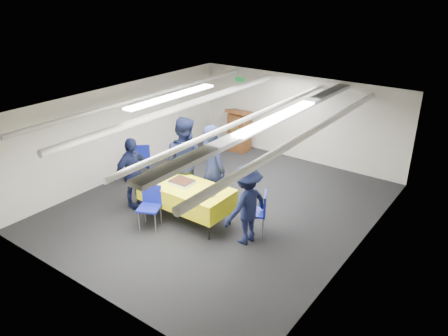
# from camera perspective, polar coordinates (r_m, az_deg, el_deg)

# --- Properties ---
(ground) EXTENTS (7.00, 7.00, 0.00)m
(ground) POSITION_cam_1_polar(r_m,az_deg,el_deg) (9.65, -0.41, -5.01)
(ground) COLOR black
(ground) RESTS_ON ground
(room_shell) EXTENTS (6.00, 7.00, 2.30)m
(room_shell) POSITION_cam_1_polar(r_m,az_deg,el_deg) (9.18, 1.55, 5.80)
(room_shell) COLOR beige
(room_shell) RESTS_ON ground
(serving_table) EXTENTS (1.96, 0.93, 0.77)m
(serving_table) POSITION_cam_1_polar(r_m,az_deg,el_deg) (8.94, -5.01, -3.50)
(serving_table) COLOR black
(serving_table) RESTS_ON ground
(sheet_cake) EXTENTS (0.48, 0.37, 0.09)m
(sheet_cake) POSITION_cam_1_polar(r_m,az_deg,el_deg) (8.91, -5.52, -1.83)
(sheet_cake) COLOR white
(sheet_cake) RESTS_ON serving_table
(plate_stack_left) EXTENTS (0.21, 0.21, 0.17)m
(plate_stack_left) POSITION_cam_1_polar(r_m,az_deg,el_deg) (9.18, -8.30, -0.90)
(plate_stack_left) COLOR white
(plate_stack_left) RESTS_ON serving_table
(plate_stack_right) EXTENTS (0.20, 0.20, 0.16)m
(plate_stack_right) POSITION_cam_1_polar(r_m,az_deg,el_deg) (8.40, -1.83, -3.15)
(plate_stack_right) COLOR white
(plate_stack_right) RESTS_ON serving_table
(podium) EXTENTS (0.62, 0.53, 1.25)m
(podium) POSITION_cam_1_polar(r_m,az_deg,el_deg) (12.53, 2.01, 4.98)
(podium) COLOR brown
(podium) RESTS_ON ground
(chair_near) EXTENTS (0.56, 0.56, 0.87)m
(chair_near) POSITION_cam_1_polar(r_m,az_deg,el_deg) (8.81, -9.58, -4.43)
(chair_near) COLOR gray
(chair_near) RESTS_ON ground
(chair_right) EXTENTS (0.57, 0.57, 0.87)m
(chair_right) POSITION_cam_1_polar(r_m,az_deg,el_deg) (8.47, 4.62, -5.35)
(chair_right) COLOR gray
(chair_right) RESTS_ON ground
(chair_left) EXTENTS (0.59, 0.59, 0.87)m
(chair_left) POSITION_cam_1_polar(r_m,az_deg,el_deg) (10.87, -10.70, 1.10)
(chair_left) COLOR gray
(chair_left) RESTS_ON ground
(sailor_a) EXTENTS (0.79, 0.63, 1.90)m
(sailor_a) POSITION_cam_1_polar(r_m,az_deg,el_deg) (9.19, -1.45, 0.05)
(sailor_a) COLOR black
(sailor_a) RESTS_ON ground
(sailor_b) EXTENTS (1.10, 0.94, 1.95)m
(sailor_b) POSITION_cam_1_polar(r_m,az_deg,el_deg) (9.54, -5.24, 1.05)
(sailor_b) COLOR black
(sailor_b) RESTS_ON ground
(sailor_c) EXTENTS (0.43, 0.94, 1.58)m
(sailor_c) POSITION_cam_1_polar(r_m,az_deg,el_deg) (9.53, -11.89, -0.65)
(sailor_c) COLOR black
(sailor_c) RESTS_ON ground
(sailor_d) EXTENTS (0.75, 1.09, 1.56)m
(sailor_d) POSITION_cam_1_polar(r_m,az_deg,el_deg) (8.08, 2.92, -4.83)
(sailor_d) COLOR black
(sailor_d) RESTS_ON ground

